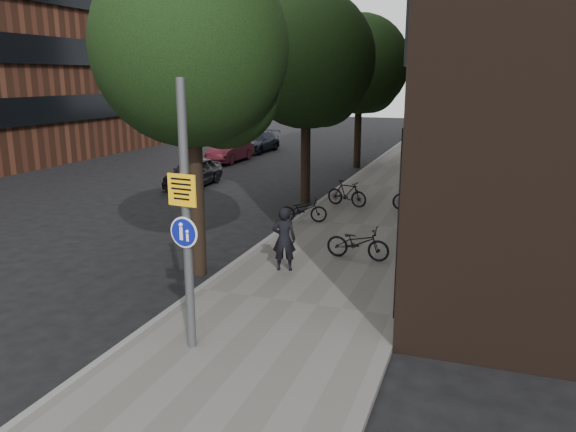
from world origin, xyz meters
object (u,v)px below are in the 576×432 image
at_px(parked_car_near, 193,172).
at_px(parked_bike_facade_near, 358,243).
at_px(signpost, 186,218).
at_px(pedestrian, 284,239).

bearing_deg(parked_car_near, parked_bike_facade_near, -43.62).
xyz_separation_m(parked_bike_facade_near, parked_car_near, (-9.08, 7.93, 0.07)).
distance_m(signpost, parked_bike_facade_near, 6.22).
relative_size(pedestrian, parked_car_near, 0.43).
bearing_deg(parked_bike_facade_near, parked_car_near, 51.69).
height_order(pedestrian, parked_car_near, pedestrian).
xyz_separation_m(signpost, parked_car_near, (-7.41, 13.62, -1.80)).
bearing_deg(signpost, pedestrian, 93.82).
distance_m(pedestrian, parked_car_near, 12.05).
xyz_separation_m(pedestrian, parked_car_near, (-7.58, 9.36, -0.28)).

